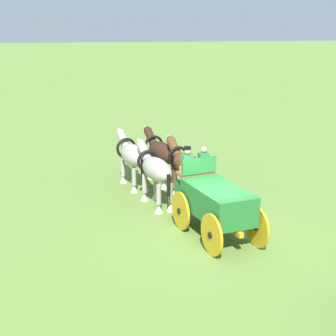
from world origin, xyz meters
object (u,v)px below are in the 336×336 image
Objects in this scene: draft_horse_rear_near at (155,170)px; show_wagon at (215,201)px; draft_horse_lead_near at (132,156)px; draft_horse_lead_off at (161,153)px; draft_horse_rear_off at (187,166)px.

show_wagon is at bearing -152.92° from draft_horse_rear_near.
draft_horse_lead_near is (2.48, 0.75, -0.06)m from draft_horse_rear_near.
draft_horse_rear_near reaches higher than draft_horse_lead_off.
show_wagon is 3.66m from draft_horse_rear_near.
draft_horse_lead_near is at bearing 16.85° from draft_horse_rear_near.
draft_horse_rear_off reaches higher than draft_horse_lead_off.
draft_horse_rear_near is (3.26, 1.67, 0.17)m from show_wagon.
draft_horse_rear_near is 1.03× the size of draft_horse_lead_near.
draft_horse_rear_off is at bearing 6.62° from show_wagon.
draft_horse_lead_off is at bearing -73.14° from draft_horse_lead_near.
show_wagon is at bearing -157.16° from draft_horse_lead_near.
draft_horse_rear_near is at bearing 27.08° from show_wagon.
draft_horse_rear_near is 2.90m from draft_horse_lead_off.
draft_horse_lead_off is (2.86, -0.49, -0.07)m from draft_horse_rear_near.
draft_horse_rear_near is at bearing -163.15° from draft_horse_lead_near.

